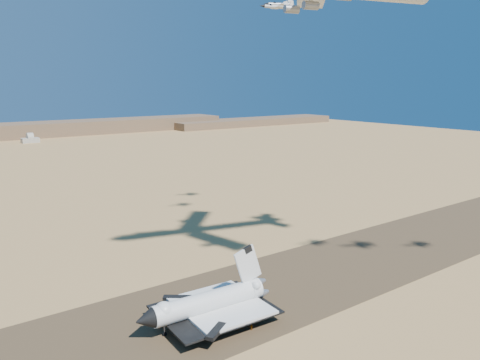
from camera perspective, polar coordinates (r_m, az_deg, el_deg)
ground at (r=156.25m, az=0.38°, el=-14.20°), size 1200.00×1200.00×0.00m
runway at (r=156.24m, az=0.38°, el=-14.19°), size 600.00×50.00×0.06m
ridgeline at (r=660.11m, az=-23.07°, el=5.48°), size 960.00×90.00×18.00m
shuttle at (r=140.14m, az=-3.94°, el=-14.88°), size 42.35×27.08×20.85m
crew_a at (r=141.49m, az=0.91°, el=-16.75°), size 0.53×0.66×1.57m
crew_b at (r=142.15m, az=0.32°, el=-16.60°), size 0.56×0.83×1.59m
crew_c at (r=137.96m, az=1.43°, el=-17.49°), size 1.20×1.03×1.83m
chase_jet_d at (r=205.54m, az=4.34°, el=20.31°), size 13.61×7.73×3.43m
chase_jet_e at (r=229.32m, az=4.87°, el=20.56°), size 13.88×8.28×3.59m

